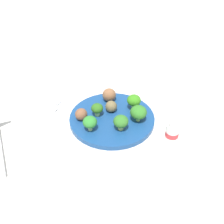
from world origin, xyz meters
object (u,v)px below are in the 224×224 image
(broccoli_floret_far_rim, at_px, (90,122))
(meatball_far_rim, at_px, (111,106))
(yogurt_bottle, at_px, (173,132))
(broccoli_floret_mid_right, at_px, (97,109))
(meatball_mid_left, at_px, (109,95))
(broccoli_floret_mid_left, at_px, (138,112))
(napkin, at_px, (43,103))
(meatball_back_right, at_px, (81,114))
(fork, at_px, (47,100))
(broccoli_floret_front_left, at_px, (121,122))
(knife, at_px, (42,105))
(broccoli_floret_back_left, at_px, (134,101))
(plate, at_px, (112,119))

(broccoli_floret_far_rim, bearing_deg, meatball_far_rim, 83.08)
(meatball_far_rim, relative_size, yogurt_bottle, 0.59)
(broccoli_floret_far_rim, distance_m, yogurt_bottle, 0.25)
(broccoli_floret_mid_right, xyz_separation_m, meatball_mid_left, (-0.00, 0.09, -0.00))
(broccoli_floret_mid_right, bearing_deg, broccoli_floret_far_rim, -77.37)
(broccoli_floret_mid_left, height_order, napkin, broccoli_floret_mid_left)
(napkin, bearing_deg, meatball_far_rim, 11.94)
(broccoli_floret_far_rim, bearing_deg, yogurt_bottle, 21.72)
(meatball_far_rim, distance_m, meatball_back_right, 0.11)
(broccoli_floret_far_rim, relative_size, broccoli_floret_mid_left, 0.90)
(fork, bearing_deg, broccoli_floret_far_rim, -19.54)
(broccoli_floret_front_left, xyz_separation_m, fork, (-0.31, 0.03, -0.04))
(napkin, bearing_deg, knife, -65.58)
(broccoli_floret_back_left, relative_size, yogurt_bottle, 0.83)
(napkin, bearing_deg, broccoli_floret_mid_right, 3.10)
(plate, relative_size, meatball_back_right, 7.03)
(broccoli_floret_back_left, bearing_deg, meatball_back_right, -135.27)
(broccoli_floret_far_rim, xyz_separation_m, meatball_mid_left, (-0.02, 0.17, -0.01))
(broccoli_floret_front_left, height_order, meatball_mid_left, broccoli_floret_front_left)
(broccoli_floret_front_left, xyz_separation_m, yogurt_bottle, (0.15, 0.05, -0.02))
(broccoli_floret_back_left, distance_m, knife, 0.33)
(broccoli_floret_front_left, relative_size, knife, 0.35)
(broccoli_floret_back_left, height_order, meatball_far_rim, broccoli_floret_back_left)
(broccoli_floret_front_left, bearing_deg, fork, 173.63)
(meatball_back_right, bearing_deg, plate, 33.78)
(meatball_far_rim, height_order, fork, meatball_far_rim)
(broccoli_floret_front_left, bearing_deg, meatball_far_rim, 134.86)
(broccoli_floret_back_left, xyz_separation_m, meatball_mid_left, (-0.10, 0.01, -0.01))
(plate, distance_m, broccoli_floret_front_left, 0.08)
(broccoli_floret_mid_right, bearing_deg, meatball_back_right, -130.83)
(broccoli_floret_mid_right, bearing_deg, yogurt_bottle, 4.30)
(plate, xyz_separation_m, meatball_mid_left, (-0.05, 0.08, 0.03))
(broccoli_floret_front_left, bearing_deg, meatball_mid_left, 130.41)
(broccoli_floret_mid_right, xyz_separation_m, broccoli_floret_front_left, (0.10, -0.03, 0.00))
(knife, bearing_deg, meatball_back_right, -3.83)
(broccoli_floret_mid_right, bearing_deg, broccoli_floret_front_left, -15.89)
(napkin, bearing_deg, broccoli_floret_back_left, 17.48)
(broccoli_floret_mid_left, bearing_deg, broccoli_floret_back_left, 126.86)
(fork, xyz_separation_m, yogurt_bottle, (0.46, 0.01, 0.02))
(broccoli_floret_mid_left, relative_size, meatball_mid_left, 1.17)
(plate, height_order, broccoli_floret_mid_left, broccoli_floret_mid_left)
(broccoli_floret_mid_left, height_order, meatball_far_rim, broccoli_floret_mid_left)
(broccoli_floret_mid_left, distance_m, meatball_back_right, 0.18)
(fork, height_order, knife, same)
(napkin, bearing_deg, broccoli_floret_mid_left, 7.70)
(broccoli_floret_front_left, distance_m, meatball_back_right, 0.14)
(broccoli_floret_back_left, relative_size, knife, 0.37)
(plate, height_order, broccoli_floret_front_left, broccoli_floret_front_left)
(meatball_back_right, height_order, meatball_mid_left, meatball_mid_left)
(broccoli_floret_front_left, bearing_deg, yogurt_bottle, 17.27)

